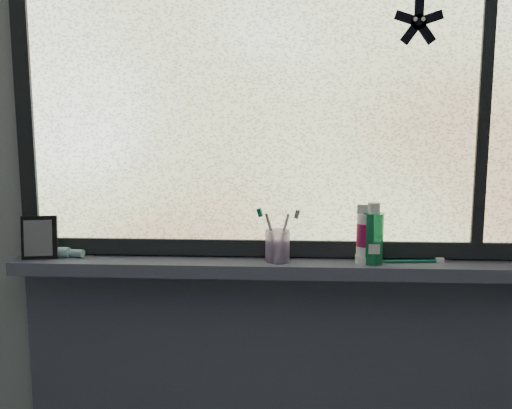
{
  "coord_description": "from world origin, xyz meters",
  "views": [
    {
      "loc": [
        0.03,
        -0.45,
        1.45
      ],
      "look_at": [
        -0.06,
        1.05,
        1.22
      ],
      "focal_mm": 40.0,
      "sensor_mm": 36.0,
      "label": 1
    }
  ],
  "objects_px": {
    "vanity_mirror": "(40,237)",
    "toothbrush_cup": "(277,246)",
    "cream_tube": "(365,232)",
    "mouthwash_bottle": "(373,233)"
  },
  "relations": [
    {
      "from": "toothbrush_cup",
      "to": "vanity_mirror",
      "type": "bearing_deg",
      "value": 179.95
    },
    {
      "from": "toothbrush_cup",
      "to": "mouthwash_bottle",
      "type": "xyz_separation_m",
      "value": [
        0.28,
        -0.01,
        0.04
      ]
    },
    {
      "from": "vanity_mirror",
      "to": "toothbrush_cup",
      "type": "bearing_deg",
      "value": -11.31
    },
    {
      "from": "vanity_mirror",
      "to": "cream_tube",
      "type": "relative_size",
      "value": 1.05
    },
    {
      "from": "cream_tube",
      "to": "mouthwash_bottle",
      "type": "bearing_deg",
      "value": -15.3
    },
    {
      "from": "toothbrush_cup",
      "to": "cream_tube",
      "type": "height_order",
      "value": "cream_tube"
    },
    {
      "from": "toothbrush_cup",
      "to": "cream_tube",
      "type": "relative_size",
      "value": 0.77
    },
    {
      "from": "toothbrush_cup",
      "to": "cream_tube",
      "type": "distance_m",
      "value": 0.26
    },
    {
      "from": "toothbrush_cup",
      "to": "mouthwash_bottle",
      "type": "height_order",
      "value": "mouthwash_bottle"
    },
    {
      "from": "vanity_mirror",
      "to": "toothbrush_cup",
      "type": "xyz_separation_m",
      "value": [
        0.73,
        -0.0,
        -0.02
      ]
    }
  ]
}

